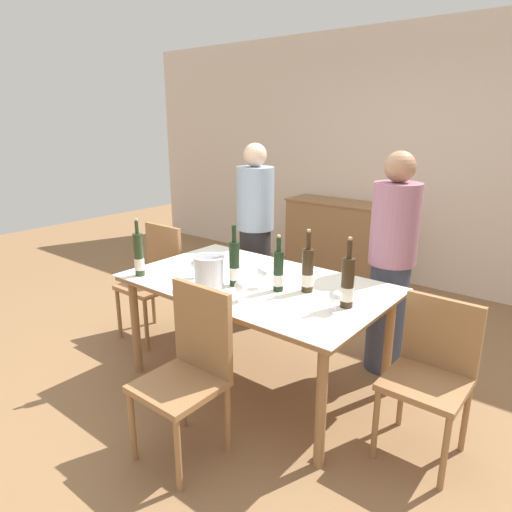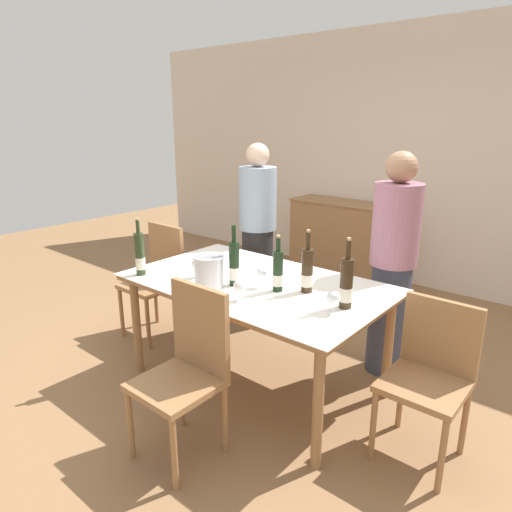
{
  "view_description": "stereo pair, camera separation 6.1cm",
  "coord_description": "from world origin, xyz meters",
  "px_view_note": "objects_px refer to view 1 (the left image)",
  "views": [
    {
      "loc": [
        1.81,
        -2.26,
        1.83
      ],
      "look_at": [
        0.0,
        0.0,
        0.95
      ],
      "focal_mm": 32.0,
      "sensor_mm": 36.0,
      "label": 1
    },
    {
      "loc": [
        1.86,
        -2.22,
        1.83
      ],
      "look_at": [
        0.0,
        0.0,
        0.95
      ],
      "focal_mm": 32.0,
      "sensor_mm": 36.0,
      "label": 2
    }
  ],
  "objects_px": {
    "sideboard_cabinet": "(338,238)",
    "wine_bottle_1": "(348,284)",
    "wine_bottle_2": "(278,271)",
    "chair_right_end": "(432,367)",
    "dining_table": "(256,291)",
    "ice_bucket": "(209,271)",
    "wine_glass_2": "(241,287)",
    "wine_bottle_0": "(139,256)",
    "wine_bottle_4": "(234,265)",
    "wine_glass_3": "(262,273)",
    "chair_near_front": "(190,363)",
    "person_host": "(255,236)",
    "wine_bottle_3": "(308,271)",
    "wine_glass_1": "(335,297)",
    "wine_glass_0": "(196,265)",
    "person_guest_left": "(391,266)",
    "chair_left_end": "(156,274)"
  },
  "relations": [
    {
      "from": "dining_table",
      "to": "ice_bucket",
      "type": "distance_m",
      "value": 0.37
    },
    {
      "from": "wine_glass_0",
      "to": "person_guest_left",
      "type": "relative_size",
      "value": 0.09
    },
    {
      "from": "wine_glass_1",
      "to": "wine_glass_2",
      "type": "xyz_separation_m",
      "value": [
        -0.53,
        -0.2,
        -0.0
      ]
    },
    {
      "from": "dining_table",
      "to": "wine_bottle_4",
      "type": "xyz_separation_m",
      "value": [
        -0.07,
        -0.14,
        0.21
      ]
    },
    {
      "from": "chair_right_end",
      "to": "wine_bottle_2",
      "type": "bearing_deg",
      "value": -172.53
    },
    {
      "from": "sideboard_cabinet",
      "to": "chair_right_end",
      "type": "distance_m",
      "value": 3.07
    },
    {
      "from": "wine_bottle_4",
      "to": "wine_glass_1",
      "type": "bearing_deg",
      "value": 1.53
    },
    {
      "from": "ice_bucket",
      "to": "person_guest_left",
      "type": "height_order",
      "value": "person_guest_left"
    },
    {
      "from": "wine_glass_2",
      "to": "chair_near_front",
      "type": "bearing_deg",
      "value": -90.22
    },
    {
      "from": "wine_bottle_0",
      "to": "person_guest_left",
      "type": "xyz_separation_m",
      "value": [
        1.34,
        1.18,
        -0.1
      ]
    },
    {
      "from": "wine_bottle_4",
      "to": "wine_glass_3",
      "type": "height_order",
      "value": "wine_bottle_4"
    },
    {
      "from": "wine_bottle_4",
      "to": "wine_glass_3",
      "type": "relative_size",
      "value": 2.87
    },
    {
      "from": "dining_table",
      "to": "wine_glass_1",
      "type": "height_order",
      "value": "wine_glass_1"
    },
    {
      "from": "dining_table",
      "to": "wine_glass_0",
      "type": "height_order",
      "value": "wine_glass_0"
    },
    {
      "from": "ice_bucket",
      "to": "wine_glass_2",
      "type": "relative_size",
      "value": 1.59
    },
    {
      "from": "wine_bottle_1",
      "to": "wine_glass_1",
      "type": "height_order",
      "value": "wine_bottle_1"
    },
    {
      "from": "wine_glass_2",
      "to": "person_guest_left",
      "type": "height_order",
      "value": "person_guest_left"
    },
    {
      "from": "chair_left_end",
      "to": "ice_bucket",
      "type": "bearing_deg",
      "value": -19.67
    },
    {
      "from": "dining_table",
      "to": "wine_bottle_2",
      "type": "relative_size",
      "value": 4.81
    },
    {
      "from": "wine_bottle_4",
      "to": "wine_glass_2",
      "type": "xyz_separation_m",
      "value": [
        0.21,
        -0.18,
        -0.05
      ]
    },
    {
      "from": "wine_glass_1",
      "to": "person_guest_left",
      "type": "height_order",
      "value": "person_guest_left"
    },
    {
      "from": "sideboard_cabinet",
      "to": "wine_glass_0",
      "type": "xyz_separation_m",
      "value": [
        0.36,
        -2.69,
        0.42
      ]
    },
    {
      "from": "sideboard_cabinet",
      "to": "chair_near_front",
      "type": "height_order",
      "value": "chair_near_front"
    },
    {
      "from": "wine_bottle_2",
      "to": "chair_right_end",
      "type": "bearing_deg",
      "value": 7.47
    },
    {
      "from": "wine_bottle_1",
      "to": "person_guest_left",
      "type": "height_order",
      "value": "person_guest_left"
    },
    {
      "from": "sideboard_cabinet",
      "to": "wine_glass_3",
      "type": "bearing_deg",
      "value": -71.94
    },
    {
      "from": "wine_bottle_0",
      "to": "ice_bucket",
      "type": "bearing_deg",
      "value": 14.45
    },
    {
      "from": "wine_glass_0",
      "to": "chair_near_front",
      "type": "height_order",
      "value": "chair_near_front"
    },
    {
      "from": "ice_bucket",
      "to": "wine_bottle_3",
      "type": "bearing_deg",
      "value": 31.48
    },
    {
      "from": "sideboard_cabinet",
      "to": "wine_glass_2",
      "type": "height_order",
      "value": "wine_glass_2"
    },
    {
      "from": "chair_right_end",
      "to": "person_host",
      "type": "relative_size",
      "value": 0.54
    },
    {
      "from": "wine_glass_3",
      "to": "wine_bottle_0",
      "type": "bearing_deg",
      "value": -156.74
    },
    {
      "from": "wine_bottle_3",
      "to": "sideboard_cabinet",
      "type": "bearing_deg",
      "value": 114.33
    },
    {
      "from": "ice_bucket",
      "to": "wine_bottle_3",
      "type": "relative_size",
      "value": 0.52
    },
    {
      "from": "wine_bottle_1",
      "to": "wine_bottle_4",
      "type": "relative_size",
      "value": 1.03
    },
    {
      "from": "wine_glass_1",
      "to": "chair_right_end",
      "type": "height_order",
      "value": "wine_glass_1"
    },
    {
      "from": "wine_bottle_0",
      "to": "wine_bottle_4",
      "type": "bearing_deg",
      "value": 22.44
    },
    {
      "from": "ice_bucket",
      "to": "wine_glass_1",
      "type": "bearing_deg",
      "value": 9.94
    },
    {
      "from": "wine_bottle_3",
      "to": "chair_right_end",
      "type": "bearing_deg",
      "value": 1.48
    },
    {
      "from": "wine_bottle_2",
      "to": "chair_right_end",
      "type": "relative_size",
      "value": 0.41
    },
    {
      "from": "person_host",
      "to": "sideboard_cabinet",
      "type": "bearing_deg",
      "value": 92.26
    },
    {
      "from": "sideboard_cabinet",
      "to": "wine_bottle_1",
      "type": "xyz_separation_m",
      "value": [
        1.41,
        -2.5,
        0.47
      ]
    },
    {
      "from": "wine_bottle_0",
      "to": "wine_bottle_4",
      "type": "distance_m",
      "value": 0.7
    },
    {
      "from": "wine_bottle_4",
      "to": "chair_right_end",
      "type": "distance_m",
      "value": 1.32
    },
    {
      "from": "wine_bottle_1",
      "to": "wine_glass_2",
      "type": "relative_size",
      "value": 3.19
    },
    {
      "from": "wine_bottle_4",
      "to": "wine_glass_2",
      "type": "height_order",
      "value": "wine_bottle_4"
    },
    {
      "from": "sideboard_cabinet",
      "to": "dining_table",
      "type": "height_order",
      "value": "sideboard_cabinet"
    },
    {
      "from": "wine_glass_2",
      "to": "chair_near_front",
      "type": "xyz_separation_m",
      "value": [
        -0.0,
        -0.43,
        -0.32
      ]
    },
    {
      "from": "ice_bucket",
      "to": "person_host",
      "type": "distance_m",
      "value": 1.2
    },
    {
      "from": "wine_bottle_1",
      "to": "wine_glass_0",
      "type": "relative_size",
      "value": 3.02
    }
  ]
}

